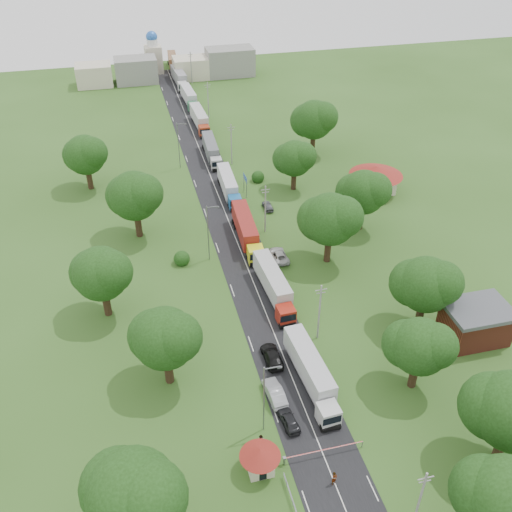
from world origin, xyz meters
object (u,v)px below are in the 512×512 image
object	(u,v)px
guard_booth	(260,457)
pedestrian_near	(334,478)
boom_barrier	(312,453)
car_lane_mid	(275,393)
info_sign	(245,181)
truck_0	(311,372)
car_lane_front	(289,420)

from	to	relation	value
guard_booth	pedestrian_near	xyz separation A→B (m)	(7.07, -3.50, -1.27)
boom_barrier	pedestrian_near	distance (m)	3.71
car_lane_mid	info_sign	bearing A→B (deg)	-103.56
boom_barrier	truck_0	xyz separation A→B (m)	(3.27, 10.19, 1.22)
car_lane_front	guard_booth	bearing A→B (deg)	40.93
info_sign	car_lane_front	size ratio (longest dim) A/B	1.00
guard_booth	info_sign	distance (m)	61.27
pedestrian_near	info_sign	bearing A→B (deg)	56.92
boom_barrier	car_lane_front	xyz separation A→B (m)	(-1.13, 5.00, -0.19)
boom_barrier	info_sign	distance (m)	60.39
truck_0	pedestrian_near	bearing A→B (deg)	-98.47
info_sign	car_lane_mid	bearing A→B (deg)	-99.18
car_lane_front	car_lane_mid	bearing A→B (deg)	-88.87
guard_booth	car_lane_mid	xyz separation A→B (m)	(4.20, 9.27, -1.33)
boom_barrier	car_lane_mid	world-z (taller)	car_lane_mid
boom_barrier	guard_booth	distance (m)	5.98
guard_booth	info_sign	size ratio (longest dim) A/B	1.07
car_lane_front	pedestrian_near	distance (m)	8.82
guard_booth	car_lane_front	xyz separation A→B (m)	(4.71, 5.00, -1.47)
truck_0	boom_barrier	bearing A→B (deg)	-107.77
boom_barrier	car_lane_front	distance (m)	5.13
boom_barrier	pedestrian_near	world-z (taller)	pedestrian_near
truck_0	info_sign	bearing A→B (deg)	86.22
info_sign	boom_barrier	bearing A→B (deg)	-96.24
boom_barrier	pedestrian_near	xyz separation A→B (m)	(1.23, -3.50, 0.01)
boom_barrier	pedestrian_near	size ratio (longest dim) A/B	5.13
guard_booth	truck_0	distance (m)	13.67
guard_booth	car_lane_front	size ratio (longest dim) A/B	1.07
info_sign	pedestrian_near	world-z (taller)	info_sign
info_sign	car_lane_front	bearing A→B (deg)	-97.95
car_lane_front	boom_barrier	bearing A→B (deg)	96.95
car_lane_mid	guard_booth	bearing A→B (deg)	61.25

